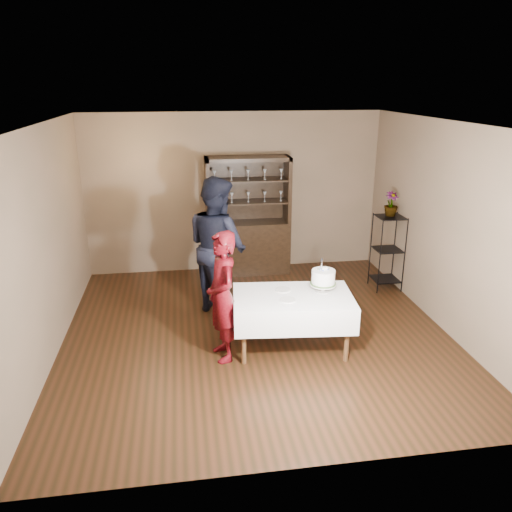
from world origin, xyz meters
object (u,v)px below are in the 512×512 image
Objects in this scene: cake at (323,278)px; plant_etagere at (387,249)px; china_hutch at (248,235)px; potted_plant at (391,204)px; man at (217,246)px; cake_table at (293,308)px; woman at (222,297)px.

plant_etagere is at bearing 46.62° from cake.
china_hutch reaches higher than potted_plant.
man is 1.70m from cake.
cake_table is 1.57m from man.
plant_etagere is at bearing -113.99° from man.
cake is at bearing -78.06° from china_hutch.
plant_etagere is 3.19× the size of potted_plant.
potted_plant is at bearing -25.85° from china_hutch.
cake_table is at bearing -179.96° from man.
man is 4.44× the size of cake.
woman is 1.26m from cake.
plant_etagere is 0.61× the size of man.
woman is (-2.76, -1.74, 0.14)m from plant_etagere.
woman is at bearing -173.74° from cake.
plant_etagere is (2.08, -1.05, -0.01)m from china_hutch.
man is at bearing -171.63° from plant_etagere.
cake is (-1.52, -1.61, 0.24)m from plant_etagere.
man reaches higher than cake_table.
cake is (1.19, -1.21, -0.09)m from man.
potted_plant is at bearing 47.16° from cake.
man is 2.78m from potted_plant.
cake_table is 0.78× the size of man.
china_hutch is 2.73m from cake.
woman reaches higher than cake.
potted_plant is (2.09, -1.01, 0.71)m from china_hutch.
man reaches higher than plant_etagere.
man reaches higher than woman.
cake is at bearing -133.38° from plant_etagere.
man is at bearing 134.67° from cake.
potted_plant is (1.53, 1.65, 0.48)m from cake.
woman is 0.81× the size of man.
cake is at bearing 84.76° from woman.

